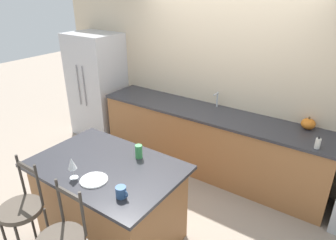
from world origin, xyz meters
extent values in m
plane|color=gray|center=(0.00, 0.00, 0.00)|extent=(18.00, 18.00, 0.00)
cube|color=beige|center=(0.00, 0.73, 1.35)|extent=(6.00, 0.07, 2.70)
cube|color=#936038|center=(0.00, 0.39, 0.45)|extent=(3.31, 0.68, 0.89)
cube|color=#2D2D33|center=(0.00, 0.39, 0.91)|extent=(3.34, 0.71, 0.03)
cube|color=black|center=(0.00, 0.39, 0.92)|extent=(0.56, 0.36, 0.01)
cylinder|color=#ADAFB5|center=(0.00, 0.61, 1.04)|extent=(0.02, 0.02, 0.22)
cylinder|color=#ADAFB5|center=(0.00, 0.55, 1.14)|extent=(0.02, 0.12, 0.02)
cube|color=#936038|center=(-0.24, -1.37, 0.43)|extent=(1.39, 0.89, 0.87)
cube|color=#2D2D33|center=(-0.24, -1.37, 0.89)|extent=(1.51, 1.01, 0.03)
cube|color=#BCBCC1|center=(-2.20, 0.37, 0.91)|extent=(0.87, 0.69, 1.81)
cylinder|color=#939399|center=(-2.27, 0.01, 1.00)|extent=(0.02, 0.02, 0.69)
cylinder|color=#939399|center=(-2.13, 0.01, 1.00)|extent=(0.02, 0.02, 0.69)
cylinder|color=#332D28|center=(-0.67, -1.99, 0.36)|extent=(0.02, 0.02, 0.72)
cylinder|color=#332D28|center=(-0.40, -1.99, 0.36)|extent=(0.02, 0.02, 0.72)
cylinder|color=#4C4238|center=(-0.54, -2.13, 0.74)|extent=(0.38, 0.38, 0.04)
cylinder|color=#332D28|center=(-0.67, -1.99, 0.97)|extent=(0.02, 0.02, 0.42)
cylinder|color=#332D28|center=(-0.40, -1.99, 0.97)|extent=(0.02, 0.02, 0.42)
cube|color=#332D28|center=(-0.54, -1.99, 1.11)|extent=(0.27, 0.02, 0.04)
cylinder|color=#332D28|center=(-0.09, -2.02, 0.97)|extent=(0.02, 0.02, 0.42)
cylinder|color=#332D28|center=(0.18, -2.02, 0.97)|extent=(0.02, 0.02, 0.42)
cube|color=#332D28|center=(0.05, -2.02, 1.11)|extent=(0.27, 0.02, 0.04)
cylinder|color=white|center=(-0.15, -1.61, 0.91)|extent=(0.25, 0.25, 0.01)
torus|color=white|center=(-0.15, -1.61, 0.92)|extent=(0.25, 0.25, 0.01)
cylinder|color=white|center=(-0.33, -1.69, 0.91)|extent=(0.08, 0.08, 0.00)
cylinder|color=white|center=(-0.33, -1.69, 0.96)|extent=(0.01, 0.01, 0.10)
cone|color=white|center=(-0.33, -1.69, 1.06)|extent=(0.08, 0.08, 0.11)
cylinder|color=#335689|center=(0.22, -1.64, 0.95)|extent=(0.09, 0.09, 0.10)
torus|color=#335689|center=(0.26, -1.64, 0.96)|extent=(0.07, 0.01, 0.07)
cylinder|color=#3D934C|center=(-0.06, -1.07, 0.98)|extent=(0.07, 0.07, 0.14)
ellipsoid|color=orange|center=(1.23, 0.59, 0.99)|extent=(0.17, 0.17, 0.13)
cylinder|color=brown|center=(1.23, 0.59, 1.07)|extent=(0.02, 0.02, 0.02)
cylinder|color=silver|center=(1.42, 0.14, 0.99)|extent=(0.06, 0.06, 0.12)
cylinder|color=black|center=(1.42, 0.14, 1.06)|extent=(0.02, 0.02, 0.03)
camera|label=1|loc=(1.70, -3.09, 2.55)|focal=32.00mm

